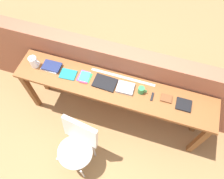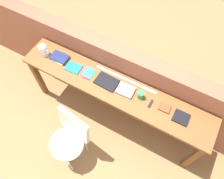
# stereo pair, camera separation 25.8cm
# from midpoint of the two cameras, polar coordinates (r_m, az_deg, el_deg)

# --- Properties ---
(ground_plane) EXTENTS (40.00, 40.00, 0.00)m
(ground_plane) POSITION_cam_midpoint_polar(r_m,az_deg,el_deg) (3.31, -3.61, -11.68)
(ground_plane) COLOR #9E7547
(brick_wall_back) EXTENTS (6.00, 0.20, 1.16)m
(brick_wall_back) POSITION_cam_midpoint_polar(r_m,az_deg,el_deg) (3.04, -0.19, 2.80)
(brick_wall_back) COLOR #9E5B42
(brick_wall_back) RESTS_ON ground
(sideboard) EXTENTS (2.50, 0.44, 0.88)m
(sideboard) POSITION_cam_midpoint_polar(r_m,az_deg,el_deg) (2.74, -2.37, -1.05)
(sideboard) COLOR brown
(sideboard) RESTS_ON ground
(chair_white_moulded) EXTENTS (0.50, 0.51, 0.89)m
(chair_white_moulded) POSITION_cam_midpoint_polar(r_m,az_deg,el_deg) (2.76, -11.88, -14.31)
(chair_white_moulded) COLOR silver
(chair_white_moulded) RESTS_ON ground
(pitcher_white) EXTENTS (0.14, 0.10, 0.18)m
(pitcher_white) POSITION_cam_midpoint_polar(r_m,az_deg,el_deg) (2.95, -22.16, 6.52)
(pitcher_white) COLOR white
(pitcher_white) RESTS_ON sideboard
(book_stack_leftmost) EXTENTS (0.24, 0.17, 0.04)m
(book_stack_leftmost) POSITION_cam_midpoint_polar(r_m,az_deg,el_deg) (2.90, -18.02, 5.55)
(book_stack_leftmost) COLOR white
(book_stack_leftmost) RESTS_ON sideboard
(magazine_cycling) EXTENTS (0.21, 0.16, 0.01)m
(magazine_cycling) POSITION_cam_midpoint_polar(r_m,az_deg,el_deg) (2.79, -14.01, 3.65)
(magazine_cycling) COLOR #19757A
(magazine_cycling) RESTS_ON sideboard
(pamphlet_pile_colourful) EXTENTS (0.16, 0.19, 0.01)m
(pamphlet_pile_colourful) POSITION_cam_midpoint_polar(r_m,az_deg,el_deg) (2.73, -9.75, 3.05)
(pamphlet_pile_colourful) COLOR orange
(pamphlet_pile_colourful) RESTS_ON sideboard
(book_open_centre) EXTENTS (0.28, 0.20, 0.02)m
(book_open_centre) POSITION_cam_midpoint_polar(r_m,az_deg,el_deg) (2.65, -4.66, 1.54)
(book_open_centre) COLOR black
(book_open_centre) RESTS_ON sideboard
(book_grey_hardcover) EXTENTS (0.21, 0.17, 0.03)m
(book_grey_hardcover) POSITION_cam_midpoint_polar(r_m,az_deg,el_deg) (2.59, 0.68, 0.19)
(book_grey_hardcover) COLOR #9E9EA3
(book_grey_hardcover) RESTS_ON sideboard
(mug) EXTENTS (0.11, 0.08, 0.09)m
(mug) POSITION_cam_midpoint_polar(r_m,az_deg,el_deg) (2.55, 4.85, -0.39)
(mug) COLOR #338C4C
(mug) RESTS_ON sideboard
(multitool_folded) EXTENTS (0.02, 0.11, 0.02)m
(multitool_folded) POSITION_cam_midpoint_polar(r_m,az_deg,el_deg) (2.57, 7.64, -2.12)
(multitool_folded) COLOR black
(multitool_folded) RESTS_ON sideboard
(leather_journal_brown) EXTENTS (0.13, 0.10, 0.02)m
(leather_journal_brown) POSITION_cam_midpoint_polar(r_m,az_deg,el_deg) (2.58, 11.25, -2.54)
(leather_journal_brown) COLOR brown
(leather_journal_brown) RESTS_ON sideboard
(book_repair_rightmost) EXTENTS (0.17, 0.16, 0.02)m
(book_repair_rightmost) POSITION_cam_midpoint_polar(r_m,az_deg,el_deg) (2.59, 15.54, -4.12)
(book_repair_rightmost) COLOR black
(book_repair_rightmost) RESTS_ON sideboard
(ruler_metal_back_edge) EXTENTS (0.82, 0.03, 0.00)m
(ruler_metal_back_edge) POSITION_cam_midpoint_polar(r_m,az_deg,el_deg) (2.69, 0.09, 3.03)
(ruler_metal_back_edge) COLOR silver
(ruler_metal_back_edge) RESTS_ON sideboard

